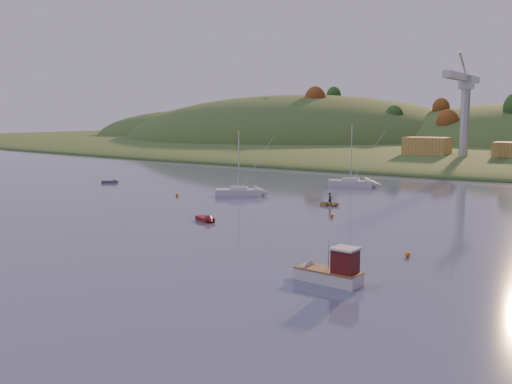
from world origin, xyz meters
The scene contains 20 objects.
ground centered at (0.00, 0.00, 0.00)m, with size 500.00×500.00×0.00m, color #373F5B.
shore_slope centered at (0.00, 165.00, 0.00)m, with size 640.00×150.00×7.00m, color #30481D.
hill_left_far centered at (-160.00, 215.00, 0.00)m, with size 120.00×100.00×32.00m, color #30481D.
hill_left centered at (-90.00, 200.00, 0.00)m, with size 170.00×140.00×44.00m, color #30481D.
hillside_trees centered at (0.00, 185.00, 0.00)m, with size 280.00×50.00×32.00m, color #204B1B, non-canonical shape.
wharf centered at (5.00, 122.00, 1.20)m, with size 42.00×16.00×2.40m, color slate.
shed_west centered at (-8.00, 123.00, 4.80)m, with size 11.00×8.00×4.80m, color #A98138.
dock_crane centered at (2.00, 118.39, 17.17)m, with size 3.20×28.00×20.30m.
fishing_boat centered at (17.95, 12.08, 0.87)m, with size 6.32×2.40×3.95m.
sailboat_near centered at (-15.32, 47.73, 0.69)m, with size 7.60×5.93×10.48m.
sailboat_far centered at (-5.25, 68.86, 0.73)m, with size 8.44×4.32×11.22m.
canoe centered at (1.53, 46.55, 0.31)m, with size 2.14×2.99×0.62m, color tan.
paddler centered at (1.53, 46.55, 0.81)m, with size 0.59×0.39×1.62m, color black.
red_tender centered at (-5.28, 26.83, 0.25)m, with size 3.74×2.62×1.21m.
grey_dinghy centered at (-45.67, 48.55, 0.25)m, with size 3.29×2.96×1.21m.
buoy_0 centered at (20.88, 23.23, 0.25)m, with size 0.50×0.50×0.50m, color orange.
buoy_1 centered at (6.07, 37.88, 0.25)m, with size 0.50×0.50×0.50m, color orange.
buoy_2 centered at (-23.04, 41.44, 0.25)m, with size 0.50×0.50×0.50m, color orange.
buoy_3 centered at (-20.42, 54.61, 0.25)m, with size 0.50×0.50×0.50m, color orange.
buoy_4 centered at (-16.55, 48.53, 0.25)m, with size 0.50×0.50×0.50m, color orange.
Camera 1 is at (37.41, -26.81, 12.85)m, focal length 40.00 mm.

